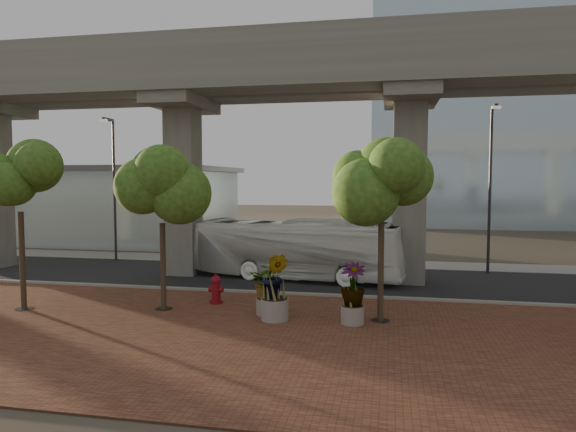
# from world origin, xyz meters

# --- Properties ---
(ground) EXTENTS (160.00, 160.00, 0.00)m
(ground) POSITION_xyz_m (0.00, 0.00, 0.00)
(ground) COLOR #3B372B
(ground) RESTS_ON ground
(brick_plaza) EXTENTS (70.00, 13.00, 0.06)m
(brick_plaza) POSITION_xyz_m (0.00, -8.00, 0.03)
(brick_plaza) COLOR brown
(brick_plaza) RESTS_ON ground
(asphalt_road) EXTENTS (90.00, 8.00, 0.04)m
(asphalt_road) POSITION_xyz_m (0.00, 2.00, 0.02)
(asphalt_road) COLOR black
(asphalt_road) RESTS_ON ground
(curb_strip) EXTENTS (70.00, 0.25, 0.16)m
(curb_strip) POSITION_xyz_m (0.00, -2.00, 0.08)
(curb_strip) COLOR gray
(curb_strip) RESTS_ON ground
(far_sidewalk) EXTENTS (90.00, 3.00, 0.06)m
(far_sidewalk) POSITION_xyz_m (0.00, 7.50, 0.03)
(far_sidewalk) COLOR gray
(far_sidewalk) RESTS_ON ground
(transit_viaduct) EXTENTS (72.00, 5.60, 12.40)m
(transit_viaduct) POSITION_xyz_m (0.00, 2.00, 7.29)
(transit_viaduct) COLOR gray
(transit_viaduct) RESTS_ON ground
(station_pavilion) EXTENTS (23.00, 13.00, 6.30)m
(station_pavilion) POSITION_xyz_m (-20.00, 16.00, 3.22)
(station_pavilion) COLOR #AEC4C7
(station_pavilion) RESTS_ON ground
(transit_bus) EXTENTS (11.48, 4.44, 3.12)m
(transit_bus) POSITION_xyz_m (0.32, 1.81, 1.56)
(transit_bus) COLOR white
(transit_bus) RESTS_ON ground
(fire_hydrant) EXTENTS (0.61, 0.55, 1.22)m
(fire_hydrant) POSITION_xyz_m (-2.00, -4.21, 0.64)
(fire_hydrant) COLOR maroon
(fire_hydrant) RESTS_ON ground
(planter_front) EXTENTS (1.79, 1.79, 1.97)m
(planter_front) POSITION_xyz_m (0.50, -5.56, 1.26)
(planter_front) COLOR gray
(planter_front) RESTS_ON ground
(planter_right) EXTENTS (2.04, 2.04, 2.18)m
(planter_right) POSITION_xyz_m (3.80, -6.17, 1.38)
(planter_right) COLOR gray
(planter_right) RESTS_ON ground
(planter_left) EXTENTS (2.25, 2.25, 2.47)m
(planter_left) POSITION_xyz_m (0.97, -6.23, 1.56)
(planter_left) COLOR #9F9990
(planter_left) RESTS_ON ground
(street_tree_far_west) EXTENTS (3.43, 3.43, 6.47)m
(street_tree_far_west) POSITION_xyz_m (-9.22, -6.62, 4.94)
(street_tree_far_west) COLOR #4F3E2D
(street_tree_far_west) RESTS_ON ground
(street_tree_near_west) EXTENTS (3.76, 3.76, 6.26)m
(street_tree_near_west) POSITION_xyz_m (-3.73, -5.54, 4.59)
(street_tree_near_west) COLOR #4F3E2D
(street_tree_near_west) RESTS_ON ground
(street_tree_near_east) EXTENTS (4.34, 4.34, 6.89)m
(street_tree_near_east) POSITION_xyz_m (4.77, -5.58, 4.96)
(street_tree_near_east) COLOR #4F3E2D
(street_tree_near_east) RESTS_ON ground
(streetlamp_west) EXTENTS (0.45, 1.30, 9.00)m
(streetlamp_west) POSITION_xyz_m (-12.22, 5.51, 5.25)
(streetlamp_west) COLOR #2F3035
(streetlamp_west) RESTS_ON ground
(streetlamp_east) EXTENTS (0.45, 1.33, 9.14)m
(streetlamp_east) POSITION_xyz_m (10.44, 5.37, 5.33)
(streetlamp_east) COLOR #2B2B30
(streetlamp_east) RESTS_ON ground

